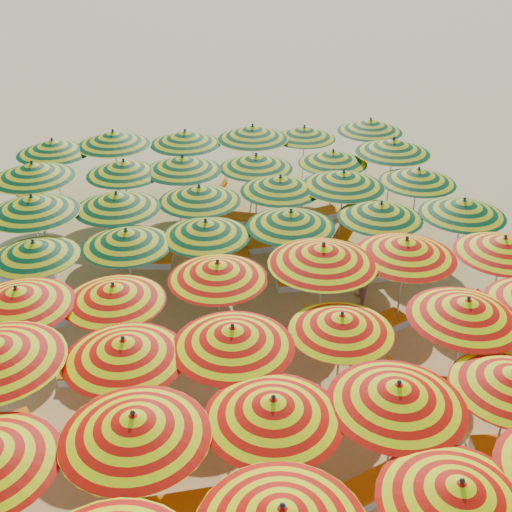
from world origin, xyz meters
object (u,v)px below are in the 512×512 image
at_px(umbrella_33, 280,184).
at_px(umbrella_42, 53,147).
at_px(umbrella_37, 124,168).
at_px(umbrella_16, 467,309).
at_px(umbrella_39, 256,161).
at_px(umbrella_27, 291,219).
at_px(umbrella_36, 33,171).
at_px(lounger_11, 423,386).
at_px(lounger_28, 45,205).
at_px(umbrella_28, 381,211).
at_px(umbrella_30, 32,204).
at_px(lounger_7, 174,510).
at_px(lounger_15, 376,327).
at_px(umbrella_9, 398,394).
at_px(lounger_23, 219,256).
at_px(umbrella_15, 342,323).
at_px(lounger_21, 25,272).
at_px(lounger_18, 115,304).
at_px(lounger_24, 259,245).
at_px(umbrella_23, 504,246).
at_px(umbrella_31, 117,201).
at_px(umbrella_3, 459,493).
at_px(umbrella_35, 418,176).
at_px(umbrella_19, 114,293).
at_px(umbrella_8, 273,409).
at_px(umbrella_26, 206,229).
at_px(umbrella_43, 114,138).
at_px(lounger_20, 390,271).
at_px(lounger_25, 325,248).
at_px(umbrella_25, 127,238).
at_px(umbrella_34, 343,179).
at_px(umbrella_14, 233,337).
at_px(umbrella_40, 333,157).
at_px(umbrella_22, 406,248).
at_px(umbrella_7, 134,426).
at_px(lounger_29, 205,193).
at_px(lounger_14, 337,329).
at_px(umbrella_18, 17,297).
at_px(umbrella_32, 199,194).
at_px(umbrella_45, 253,132).
at_px(beachgoer_b, 359,278).
at_px(umbrella_47, 370,125).
at_px(umbrella_44, 185,138).
at_px(umbrella_29, 463,207).
at_px(lounger_17, 67,314).
at_px(umbrella_13, 124,349).
at_px(umbrella_46, 304,132).
at_px(lounger_22, 142,260).
at_px(umbrella_24, 34,249).
at_px(umbrella_38, 183,164).

xyz_separation_m(umbrella_33, umbrella_42, (-6.74, 4.33, 0.06)).
bearing_deg(umbrella_37, umbrella_16, -53.80).
bearing_deg(umbrella_39, umbrella_27, -88.66).
xyz_separation_m(umbrella_36, lounger_11, (8.80, -8.91, -2.22)).
relative_size(umbrella_39, lounger_28, 1.45).
bearing_deg(umbrella_28, umbrella_30, 168.67).
relative_size(lounger_7, lounger_15, 0.95).
relative_size(umbrella_9, lounger_23, 1.45).
relative_size(umbrella_15, lounger_21, 1.48).
relative_size(lounger_18, lounger_24, 0.99).
bearing_deg(umbrella_23, umbrella_31, 154.79).
xyz_separation_m(umbrella_3, umbrella_35, (4.22, 11.13, -0.03)).
distance_m(umbrella_19, umbrella_39, 8.10).
relative_size(umbrella_8, umbrella_26, 1.00).
height_order(umbrella_3, umbrella_26, umbrella_3).
distance_m(umbrella_28, umbrella_43, 9.69).
xyz_separation_m(lounger_20, lounger_25, (-1.44, 1.66, 0.00)).
bearing_deg(umbrella_25, umbrella_34, 18.79).
bearing_deg(umbrella_35, umbrella_14, -134.36).
xyz_separation_m(umbrella_16, umbrella_40, (-0.05, 9.06, -0.14)).
height_order(umbrella_22, umbrella_31, umbrella_22).
distance_m(umbrella_7, lounger_29, 13.88).
distance_m(umbrella_16, lounger_14, 3.78).
bearing_deg(lounger_14, umbrella_26, -21.89).
xyz_separation_m(umbrella_18, umbrella_30, (-0.12, 4.42, 0.13)).
relative_size(umbrella_40, lounger_24, 1.39).
bearing_deg(umbrella_32, lounger_29, 81.85).
bearing_deg(umbrella_45, beachgoer_b, -79.43).
bearing_deg(beachgoer_b, umbrella_47, -179.35).
bearing_deg(beachgoer_b, umbrella_44, -132.18).
bearing_deg(umbrella_29, lounger_17, -179.76).
bearing_deg(lounger_11, lounger_7, 42.13).
bearing_deg(umbrella_33, lounger_17, -157.90).
relative_size(umbrella_18, umbrella_25, 1.00).
relative_size(umbrella_13, umbrella_30, 1.01).
xyz_separation_m(umbrella_18, umbrella_46, (8.71, 9.30, -0.08)).
xyz_separation_m(umbrella_16, lounger_22, (-6.46, 6.95, -2.09)).
distance_m(lounger_11, lounger_14, 2.70).
xyz_separation_m(umbrella_14, umbrella_22, (4.58, 2.60, 0.04)).
height_order(umbrella_18, umbrella_24, umbrella_18).
relative_size(umbrella_32, lounger_17, 1.54).
xyz_separation_m(umbrella_35, umbrella_42, (-10.97, 4.45, 0.10)).
bearing_deg(umbrella_31, umbrella_37, 84.55).
xyz_separation_m(umbrella_8, umbrella_38, (-0.44, 11.10, 0.04)).
distance_m(umbrella_8, umbrella_26, 6.82).
relative_size(lounger_14, lounger_21, 1.02).
xyz_separation_m(umbrella_25, umbrella_39, (4.13, 4.31, 0.07)).
bearing_deg(umbrella_24, umbrella_38, 47.32).
relative_size(umbrella_33, lounger_22, 1.38).
distance_m(umbrella_37, lounger_14, 8.50).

